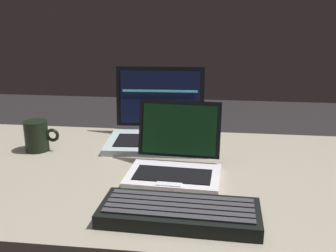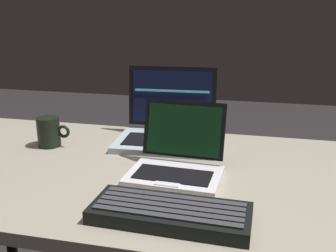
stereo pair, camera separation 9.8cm
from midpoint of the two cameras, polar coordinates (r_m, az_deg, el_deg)
name	(u,v)px [view 2 (the right image)]	position (r m, az deg, el deg)	size (l,w,h in m)	color
desk	(181,191)	(1.11, 4.52, -9.64)	(1.79, 0.76, 0.72)	#9D9481
laptop_front	(177,161)	(1.06, 4.02, -5.33)	(0.26, 0.23, 0.19)	silver
laptop_rear	(168,128)	(1.32, 2.10, -0.35)	(0.35, 0.28, 0.25)	#ADC0C4
external_keyboard	(170,213)	(0.85, 3.68, -12.87)	(0.35, 0.15, 0.04)	black
coffee_mug	(49,132)	(1.32, -15.31, -0.87)	(0.11, 0.08, 0.10)	black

